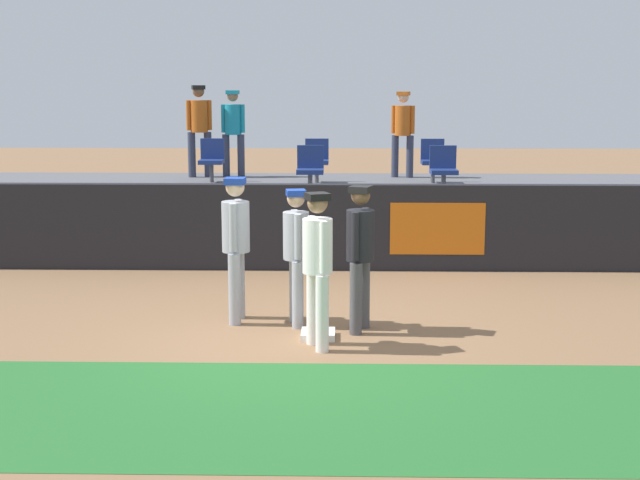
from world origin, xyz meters
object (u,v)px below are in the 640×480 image
player_fielder_home (318,259)px  seat_front_center (310,167)px  seat_back_right (433,158)px  seat_front_right (443,167)px  first_base (318,334)px  seat_back_left (212,158)px  spectator_capped (403,128)px  player_runner_visitor (236,239)px  seat_back_center (317,158)px  spectator_casual (199,124)px  player_umpire (360,248)px  spectator_hooded (233,127)px  player_coach_visitor (296,247)px

player_fielder_home → seat_front_center: bearing=162.0°
seat_back_right → seat_front_center: bearing=-142.1°
seat_front_right → seat_front_center: same height
first_base → seat_back_left: seat_back_left is taller
first_base → spectator_capped: size_ratio=0.23×
seat_back_right → player_runner_visitor: bearing=-115.7°
player_runner_visitor → seat_back_center: (0.84, 6.44, 0.46)m
seat_back_left → spectator_capped: spectator_capped is taller
spectator_capped → seat_back_right: bearing=136.8°
seat_front_right → seat_front_center: 2.32m
seat_front_right → seat_back_center: size_ratio=1.00×
seat_back_right → spectator_casual: spectator_casual is taller
player_fielder_home → player_umpire: 0.86m
player_runner_visitor → seat_front_center: bearing=173.6°
spectator_casual → first_base: bearing=91.2°
seat_front_right → spectator_capped: spectator_capped is taller
spectator_casual → seat_back_right: bearing=152.0°
spectator_casual → spectator_capped: bearing=163.4°
seat_back_right → spectator_hooded: 4.14m
first_base → player_runner_visitor: 1.63m
seat_back_center → seat_front_right: bearing=-38.6°
player_runner_visitor → spectator_capped: 7.87m
seat_back_right → spectator_hooded: size_ratio=0.48×
seat_back_right → spectator_capped: bearing=119.2°
first_base → spectator_hooded: size_ratio=0.23×
spectator_hooded → player_fielder_home: bearing=109.2°
first_base → seat_back_right: (2.05, 7.16, 1.48)m
seat_back_left → spectator_casual: bearing=112.0°
seat_back_left → seat_front_right: bearing=-22.7°
seat_front_right → seat_back_left: 4.66m
seat_back_right → seat_back_center: (-2.25, 0.00, 0.00)m
first_base → seat_front_center: (-0.27, 5.36, 1.48)m
seat_front_right → seat_back_center: bearing=141.4°
seat_back_left → spectator_capped: size_ratio=0.48×
seat_back_left → player_coach_visitor: bearing=-73.4°
first_base → player_runner_visitor: player_runner_visitor is taller
first_base → seat_back_left: size_ratio=0.48×
player_umpire → seat_front_center: seat_front_center is taller
first_base → seat_front_center: seat_front_center is taller
seat_front_right → spectator_capped: 2.84m
player_coach_visitor → player_umpire: bearing=62.3°
seat_back_center → seat_back_left: bearing=180.0°
player_fielder_home → player_coach_visitor: player_fielder_home is taller
first_base → seat_back_left: bearing=107.4°
player_runner_visitor → spectator_capped: spectator_capped is taller
player_coach_visitor → seat_front_right: (2.33, 4.79, 0.53)m
spectator_capped → spectator_casual: 4.14m
first_base → player_coach_visitor: 1.14m
seat_front_center → spectator_capped: (1.79, 2.74, 0.53)m
seat_back_right → seat_back_center: 2.25m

